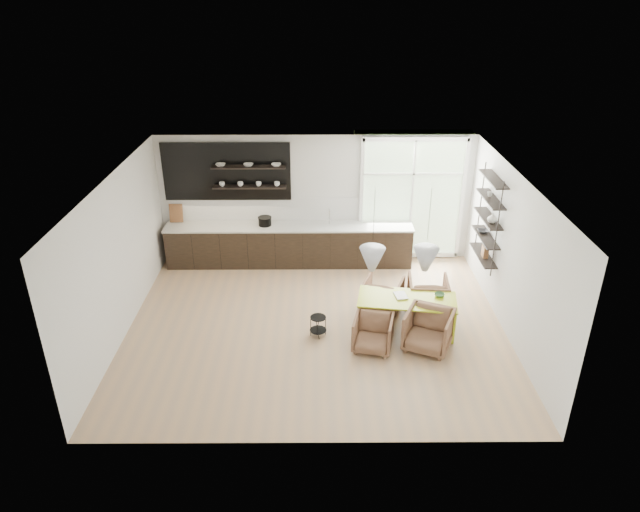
{
  "coord_description": "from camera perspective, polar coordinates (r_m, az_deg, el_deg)",
  "views": [
    {
      "loc": [
        0.02,
        -9.08,
        5.88
      ],
      "look_at": [
        0.08,
        0.6,
        1.18
      ],
      "focal_mm": 32.0,
      "sensor_mm": 36.0,
      "label": 1
    }
  ],
  "objects": [
    {
      "name": "wire_stool",
      "position": [
        10.43,
        -0.19,
        -6.76
      ],
      "size": [
        0.31,
        0.31,
        0.39
      ],
      "rotation": [
        0.0,
        0.0,
        -0.06
      ],
      "color": "black",
      "rests_on": "ground"
    },
    {
      "name": "dining_table",
      "position": [
        10.55,
        8.7,
        -4.44
      ],
      "size": [
        1.88,
        1.06,
        0.65
      ],
      "rotation": [
        0.0,
        0.0,
        -0.15
      ],
      "color": "#B8C71C",
      "rests_on": "ground"
    },
    {
      "name": "right_shelving",
      "position": [
        11.58,
        16.46,
        3.37
      ],
      "size": [
        0.26,
        1.22,
        1.9
      ],
      "color": "black",
      "rests_on": "ground"
    },
    {
      "name": "armchair_front_right",
      "position": [
        10.22,
        10.79,
        -7.29
      ],
      "size": [
        1.03,
        1.04,
        0.72
      ],
      "primitive_type": "imported",
      "rotation": [
        0.0,
        0.0,
        -0.42
      ],
      "color": "brown",
      "rests_on": "ground"
    },
    {
      "name": "room",
      "position": [
        11.11,
        2.57,
        2.42
      ],
      "size": [
        7.02,
        6.01,
        2.91
      ],
      "color": "tan",
      "rests_on": "ground"
    },
    {
      "name": "table_bowl",
      "position": [
        10.69,
        11.87,
        -3.84
      ],
      "size": [
        0.21,
        0.21,
        0.06
      ],
      "primitive_type": "imported",
      "rotation": [
        0.0,
        0.0,
        -0.19
      ],
      "color": "#477849",
      "rests_on": "dining_table"
    },
    {
      "name": "armchair_back_left",
      "position": [
        11.24,
        6.3,
        -3.84
      ],
      "size": [
        0.92,
        0.93,
        0.66
      ],
      "primitive_type": "imported",
      "rotation": [
        0.0,
        0.0,
        2.79
      ],
      "color": "brown",
      "rests_on": "ground"
    },
    {
      "name": "kitchen_run",
      "position": [
        12.92,
        -3.49,
        1.71
      ],
      "size": [
        5.54,
        0.69,
        2.75
      ],
      "color": "black",
      "rests_on": "ground"
    },
    {
      "name": "table_book",
      "position": [
        10.55,
        7.51,
        -3.99
      ],
      "size": [
        0.26,
        0.32,
        0.03
      ],
      "primitive_type": "imported",
      "rotation": [
        0.0,
        0.0,
        0.16
      ],
      "color": "white",
      "rests_on": "dining_table"
    },
    {
      "name": "armchair_front_left",
      "position": [
        10.1,
        5.32,
        -7.68
      ],
      "size": [
        0.8,
        0.82,
        0.62
      ],
      "primitive_type": "imported",
      "rotation": [
        0.0,
        0.0,
        -0.23
      ],
      "color": "brown",
      "rests_on": "ground"
    },
    {
      "name": "armchair_back_right",
      "position": [
        11.33,
        10.7,
        -3.81
      ],
      "size": [
        0.82,
        0.84,
        0.71
      ],
      "primitive_type": "imported",
      "rotation": [
        0.0,
        0.0,
        3.06
      ],
      "color": "brown",
      "rests_on": "ground"
    }
  ]
}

